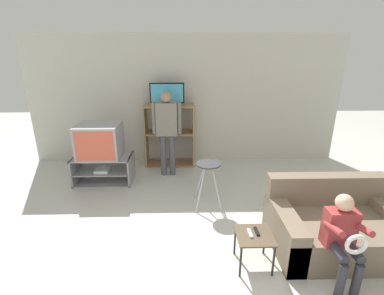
{
  "coord_description": "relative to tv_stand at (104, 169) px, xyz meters",
  "views": [
    {
      "loc": [
        -0.0,
        -1.74,
        2.28
      ],
      "look_at": [
        0.09,
        2.18,
        0.9
      ],
      "focal_mm": 26.0,
      "sensor_mm": 36.0,
      "label": 1
    }
  ],
  "objects": [
    {
      "name": "couch",
      "position": [
        3.29,
        -1.87,
        0.03
      ],
      "size": [
        1.51,
        0.98,
        0.79
      ],
      "color": "#756651",
      "rests_on": "ground_plane"
    },
    {
      "name": "person_standing_adult",
      "position": [
        1.15,
        0.26,
        0.72
      ],
      "size": [
        0.53,
        0.2,
        1.59
      ],
      "color": "#4C4C56",
      "rests_on": "ground_plane"
    },
    {
      "name": "person_seated_child",
      "position": [
        3.02,
        -2.43,
        0.33
      ],
      "size": [
        0.33,
        0.43,
        0.97
      ],
      "color": "#2D2D38",
      "rests_on": "ground_plane"
    },
    {
      "name": "media_shelf",
      "position": [
        1.16,
        0.78,
        0.4
      ],
      "size": [
        1.0,
        0.43,
        1.26
      ],
      "color": "#9E7A51",
      "rests_on": "ground_plane"
    },
    {
      "name": "wall_back",
      "position": [
        1.49,
        1.07,
        1.06
      ],
      "size": [
        6.4,
        0.06,
        2.6
      ],
      "color": "beige",
      "rests_on": "ground_plane"
    },
    {
      "name": "remote_control_black",
      "position": [
        2.26,
        -2.12,
        0.17
      ],
      "size": [
        0.04,
        0.15,
        0.02
      ],
      "primitive_type": "cube",
      "rotation": [
        0.0,
        0.0,
        0.03
      ],
      "color": "black",
      "rests_on": "snack_table"
    },
    {
      "name": "remote_control_white",
      "position": [
        2.18,
        -2.15,
        0.17
      ],
      "size": [
        0.04,
        0.15,
        0.02
      ],
      "primitive_type": "cube",
      "rotation": [
        0.0,
        0.0,
        0.03
      ],
      "color": "silver",
      "rests_on": "snack_table"
    },
    {
      "name": "television_main",
      "position": [
        -0.02,
        0.0,
        0.54
      ],
      "size": [
        0.73,
        0.64,
        0.58
      ],
      "color": "#9E9EA3",
      "rests_on": "tv_stand"
    },
    {
      "name": "folding_stool",
      "position": [
        1.82,
        -0.89,
        0.33
      ],
      "size": [
        0.41,
        0.45,
        0.7
      ],
      "color": "#B7B7BC",
      "rests_on": "ground_plane"
    },
    {
      "name": "tv_stand",
      "position": [
        0.0,
        0.0,
        0.0
      ],
      "size": [
        1.02,
        0.58,
        0.49
      ],
      "color": "#939399",
      "rests_on": "ground_plane"
    },
    {
      "name": "snack_table",
      "position": [
        2.23,
        -2.17,
        0.1
      ],
      "size": [
        0.39,
        0.39,
        0.4
      ],
      "color": "brown",
      "rests_on": "ground_plane"
    },
    {
      "name": "television_flat",
      "position": [
        1.14,
        0.75,
        1.22
      ],
      "size": [
        0.67,
        0.2,
        0.43
      ],
      "color": "black",
      "rests_on": "media_shelf"
    }
  ]
}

